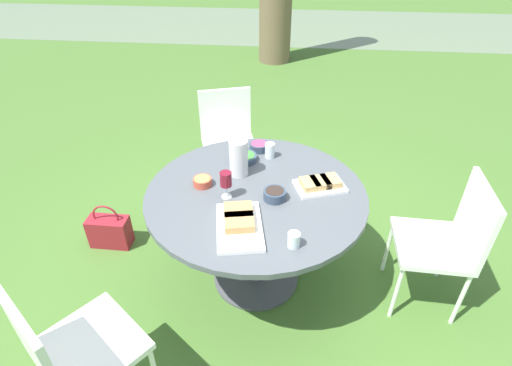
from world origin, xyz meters
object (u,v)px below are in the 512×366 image
object	(u,v)px
water_pitcher	(239,158)
handbag	(110,231)
wine_glass	(226,180)
chair_near_right	(69,349)
chair_near_left	(228,135)
dining_table	(256,207)
chair_far_back	(448,237)

from	to	relation	value
water_pitcher	handbag	distance (m)	1.24
wine_glass	chair_near_right	bearing A→B (deg)	-122.41
wine_glass	handbag	world-z (taller)	wine_glass
chair_near_right	water_pitcher	bearing A→B (deg)	62.17
chair_near_left	wine_glass	xyz separation A→B (m)	(0.19, -1.17, 0.34)
wine_glass	handbag	bearing A→B (deg)	162.84
chair_near_right	wine_glass	distance (m)	1.11
chair_near_left	water_pitcher	xyz separation A→B (m)	(0.23, -0.92, 0.34)
dining_table	chair_near_right	bearing A→B (deg)	-127.07
chair_far_back	chair_near_right	bearing A→B (deg)	-153.77
dining_table	chair_far_back	world-z (taller)	chair_far_back
dining_table	chair_far_back	bearing A→B (deg)	-2.07
chair_near_left	water_pitcher	bearing A→B (deg)	-75.93
water_pitcher	dining_table	bearing A→B (deg)	-54.58
dining_table	handbag	xyz separation A→B (m)	(-1.13, 0.22, -0.50)
dining_table	chair_near_left	bearing A→B (deg)	108.01
dining_table	wine_glass	size ratio (longest dim) A/B	7.74
chair_far_back	handbag	world-z (taller)	chair_far_back
chair_near_left	chair_far_back	bearing A→B (deg)	-37.09
water_pitcher	handbag	world-z (taller)	water_pitcher
chair_near_left	handbag	world-z (taller)	chair_near_left
wine_glass	handbag	distance (m)	1.25
chair_near_left	wine_glass	bearing A→B (deg)	-80.64
chair_far_back	wine_glass	bearing A→B (deg)	-178.57
wine_glass	handbag	xyz separation A→B (m)	(-0.97, 0.30, -0.73)
chair_near_left	water_pitcher	distance (m)	1.00
chair_near_left	chair_far_back	world-z (taller)	same
chair_near_right	wine_glass	world-z (taller)	wine_glass
water_pitcher	wine_glass	world-z (taller)	water_pitcher
handbag	wine_glass	bearing A→B (deg)	-17.16
handbag	dining_table	bearing A→B (deg)	-11.23
chair_far_back	dining_table	bearing A→B (deg)	177.93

